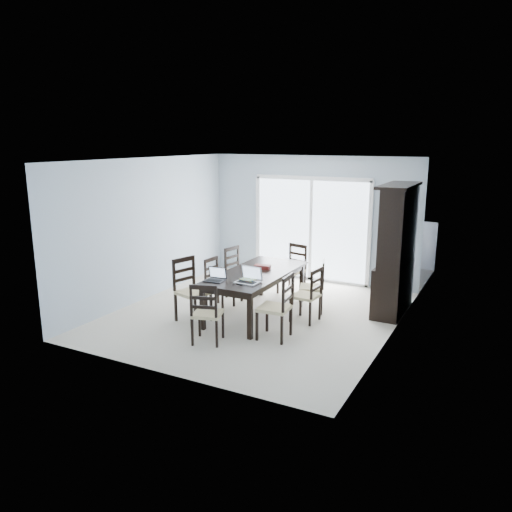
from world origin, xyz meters
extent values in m
plane|color=beige|center=(0.00, 0.00, 0.00)|extent=(5.00, 5.00, 0.00)
plane|color=white|center=(0.00, 0.00, 2.60)|extent=(5.00, 5.00, 0.00)
cube|color=#9DADBC|center=(0.00, 2.50, 1.30)|extent=(4.50, 0.02, 2.60)
cube|color=#9DADBC|center=(-2.25, 0.00, 1.30)|extent=(0.02, 5.00, 2.60)
cube|color=#9DADBC|center=(2.25, 0.00, 1.30)|extent=(0.02, 5.00, 2.60)
cube|color=gray|center=(0.00, 3.50, -0.05)|extent=(4.50, 2.00, 0.10)
cube|color=#99999E|center=(0.00, 4.50, 0.55)|extent=(4.50, 0.06, 1.10)
cube|color=black|center=(0.00, 0.00, 0.73)|extent=(1.00, 2.20, 0.04)
cube|color=black|center=(0.00, 0.00, 0.67)|extent=(0.88, 2.08, 0.10)
cube|color=black|center=(-0.42, -1.00, 0.34)|extent=(0.07, 0.07, 0.69)
cube|color=black|center=(0.42, -1.00, 0.34)|extent=(0.07, 0.07, 0.69)
cube|color=black|center=(-0.42, 1.00, 0.34)|extent=(0.07, 0.07, 0.69)
cube|color=black|center=(0.42, 1.00, 0.34)|extent=(0.07, 0.07, 0.69)
cube|color=black|center=(2.01, 1.25, 0.42)|extent=(0.45, 1.30, 0.85)
cube|color=black|center=(2.04, 1.25, 1.50)|extent=(0.38, 1.30, 1.30)
cube|color=black|center=(2.01, 1.25, 2.17)|extent=(0.50, 1.38, 0.05)
cube|color=black|center=(1.84, 0.83, 1.50)|extent=(0.02, 0.36, 1.18)
cube|color=black|center=(1.84, 1.25, 1.50)|extent=(0.02, 0.36, 1.18)
cube|color=black|center=(1.84, 1.67, 1.50)|extent=(0.02, 0.36, 1.18)
cube|color=silver|center=(0.00, 2.48, 1.05)|extent=(2.40, 0.02, 2.10)
cube|color=white|center=(0.00, 2.46, 2.14)|extent=(2.52, 0.05, 0.08)
cube|color=white|center=(0.00, 2.46, 1.05)|extent=(0.06, 0.05, 2.10)
cube|color=white|center=(0.00, 2.46, 0.03)|extent=(2.52, 0.05, 0.05)
cube|color=black|center=(-0.90, -0.50, 0.23)|extent=(0.05, 0.05, 0.46)
cube|color=black|center=(-1.02, -0.90, 0.23)|extent=(0.05, 0.05, 0.46)
cube|color=black|center=(-0.51, -0.62, 0.23)|extent=(0.05, 0.05, 0.46)
cube|color=black|center=(-0.62, -1.01, 0.23)|extent=(0.05, 0.05, 0.46)
cube|color=#D1C18B|center=(-0.76, -0.76, 0.49)|extent=(0.56, 0.56, 0.05)
cube|color=black|center=(-0.89, 0.21, 0.20)|extent=(0.03, 0.03, 0.39)
cube|color=black|center=(-0.92, -0.13, 0.20)|extent=(0.03, 0.03, 0.39)
cube|color=black|center=(-0.55, 0.19, 0.20)|extent=(0.03, 0.03, 0.39)
cube|color=black|center=(-0.57, -0.16, 0.20)|extent=(0.03, 0.03, 0.39)
cube|color=#D1C18B|center=(-0.73, 0.03, 0.41)|extent=(0.41, 0.41, 0.05)
cube|color=black|center=(-0.86, 0.93, 0.21)|extent=(0.04, 0.04, 0.42)
cube|color=black|center=(-0.93, 0.57, 0.21)|extent=(0.04, 0.04, 0.42)
cube|color=black|center=(-0.50, 0.87, 0.21)|extent=(0.04, 0.04, 0.42)
cube|color=black|center=(-0.56, 0.51, 0.21)|extent=(0.04, 0.04, 0.42)
cube|color=#D1C18B|center=(-0.71, 0.72, 0.44)|extent=(0.48, 0.48, 0.05)
cube|color=black|center=(0.93, -0.97, 0.22)|extent=(0.04, 0.04, 0.44)
cube|color=black|center=(0.90, -0.58, 0.22)|extent=(0.04, 0.04, 0.44)
cube|color=black|center=(0.54, -1.00, 0.22)|extent=(0.04, 0.04, 0.44)
cube|color=black|center=(0.51, -0.61, 0.22)|extent=(0.04, 0.04, 0.44)
cube|color=#D1C18B|center=(0.72, -0.79, 0.47)|extent=(0.46, 0.46, 0.05)
cube|color=black|center=(1.02, -0.09, 0.20)|extent=(0.04, 0.04, 0.40)
cube|color=black|center=(1.05, 0.26, 0.20)|extent=(0.04, 0.04, 0.40)
cube|color=black|center=(0.66, -0.06, 0.20)|extent=(0.04, 0.04, 0.40)
cube|color=black|center=(0.69, 0.29, 0.20)|extent=(0.04, 0.04, 0.40)
cube|color=#D1C18B|center=(0.86, 0.10, 0.43)|extent=(0.43, 0.43, 0.05)
cube|color=black|center=(1.00, 0.48, 0.20)|extent=(0.04, 0.04, 0.40)
cube|color=black|center=(0.88, 0.81, 0.20)|extent=(0.04, 0.04, 0.40)
cube|color=black|center=(0.66, 0.36, 0.20)|extent=(0.04, 0.04, 0.40)
cube|color=black|center=(0.54, 0.70, 0.20)|extent=(0.04, 0.04, 0.40)
cube|color=#D1C18B|center=(0.77, 0.59, 0.43)|extent=(0.50, 0.50, 0.05)
cube|color=black|center=(-0.20, -1.60, 0.21)|extent=(0.04, 0.04, 0.41)
cube|color=black|center=(0.15, -1.50, 0.21)|extent=(0.04, 0.04, 0.41)
cube|color=black|center=(-0.31, -1.26, 0.21)|extent=(0.04, 0.04, 0.41)
cube|color=black|center=(0.04, -1.15, 0.21)|extent=(0.04, 0.04, 0.41)
cube|color=#D1C18B|center=(-0.08, -1.38, 0.44)|extent=(0.50, 0.50, 0.05)
cube|color=black|center=(0.27, 1.52, 0.21)|extent=(0.04, 0.04, 0.42)
cube|color=black|center=(-0.09, 1.61, 0.21)|extent=(0.04, 0.04, 0.42)
cube|color=black|center=(0.18, 1.16, 0.21)|extent=(0.04, 0.04, 0.42)
cube|color=black|center=(-0.18, 1.25, 0.21)|extent=(0.04, 0.04, 0.42)
cube|color=#D1C18B|center=(0.04, 1.38, 0.44)|extent=(0.49, 0.49, 0.05)
cube|color=black|center=(-0.32, -0.80, 0.76)|extent=(0.32, 0.24, 0.02)
cube|color=silver|center=(-0.32, -0.80, 0.86)|extent=(0.27, 0.06, 0.16)
cube|color=silver|center=(0.18, -0.65, 0.76)|extent=(0.37, 0.26, 0.02)
cube|color=silver|center=(0.18, -0.65, 0.88)|extent=(0.32, 0.05, 0.19)
cube|color=maroon|center=(0.13, -0.56, 0.76)|extent=(0.24, 0.21, 0.03)
cube|color=gold|center=(0.14, -0.56, 0.78)|extent=(0.25, 0.20, 0.01)
cube|color=black|center=(0.12, -0.77, 0.76)|extent=(0.12, 0.08, 0.01)
cube|color=#541011|center=(0.00, 0.24, 0.78)|extent=(0.29, 0.17, 0.07)
cube|color=brown|center=(-0.41, 3.54, 0.42)|extent=(1.81, 1.64, 0.83)
cube|color=gray|center=(-0.41, 3.54, 0.86)|extent=(1.86, 1.69, 0.06)
camera|label=1|loc=(3.74, -7.15, 2.92)|focal=35.00mm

